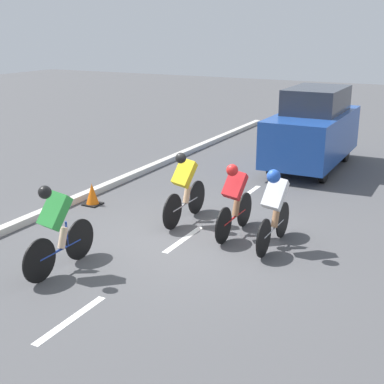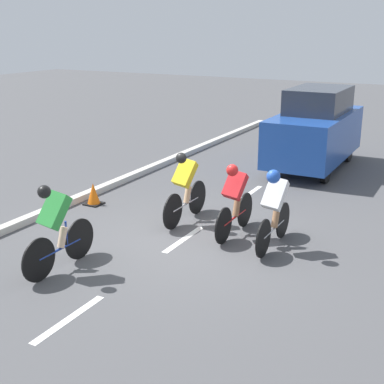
% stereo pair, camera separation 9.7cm
% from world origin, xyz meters
% --- Properties ---
extents(ground_plane, '(60.00, 60.00, 0.00)m').
position_xyz_m(ground_plane, '(0.00, 0.00, 0.00)').
color(ground_plane, '#4C4C4F').
extents(lane_stripe_near, '(0.12, 1.40, 0.01)m').
position_xyz_m(lane_stripe_near, '(0.00, 3.28, 0.00)').
color(lane_stripe_near, white).
rests_on(lane_stripe_near, ground).
extents(lane_stripe_mid, '(0.12, 1.40, 0.01)m').
position_xyz_m(lane_stripe_mid, '(0.00, 0.08, 0.00)').
color(lane_stripe_mid, white).
rests_on(lane_stripe_mid, ground).
extents(lane_stripe_far, '(0.12, 1.40, 0.01)m').
position_xyz_m(lane_stripe_far, '(0.00, -3.12, 0.00)').
color(lane_stripe_far, white).
rests_on(lane_stripe_far, ground).
extents(curb, '(0.20, 24.44, 0.14)m').
position_xyz_m(curb, '(3.20, 0.08, 0.07)').
color(curb, beige).
rests_on(curb, ground).
extents(cyclist_red, '(0.39, 1.68, 1.45)m').
position_xyz_m(cyclist_red, '(-0.75, -0.53, 0.76)').
color(cyclist_red, black).
rests_on(cyclist_red, ground).
extents(cyclist_white, '(0.38, 1.69, 1.51)m').
position_xyz_m(cyclist_white, '(-1.60, -0.31, 0.80)').
color(cyclist_white, black).
rests_on(cyclist_white, ground).
extents(cyclist_green, '(0.39, 1.67, 1.52)m').
position_xyz_m(cyclist_green, '(1.12, 2.19, 0.78)').
color(cyclist_green, black).
rests_on(cyclist_green, ground).
extents(cyclist_yellow, '(0.40, 1.74, 1.49)m').
position_xyz_m(cyclist_yellow, '(0.42, -0.74, 0.77)').
color(cyclist_yellow, black).
rests_on(cyclist_yellow, ground).
extents(support_car, '(1.70, 4.05, 2.20)m').
position_xyz_m(support_car, '(-0.65, -6.18, 1.10)').
color(support_car, black).
rests_on(support_car, ground).
extents(traffic_cone, '(0.36, 0.36, 0.49)m').
position_xyz_m(traffic_cone, '(2.75, -0.76, 0.24)').
color(traffic_cone, black).
rests_on(traffic_cone, ground).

